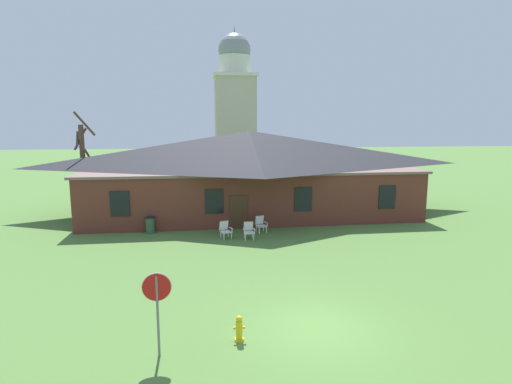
{
  "coord_description": "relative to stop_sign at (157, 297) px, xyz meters",
  "views": [
    {
      "loc": [
        -3.56,
        -11.76,
        6.34
      ],
      "look_at": [
        -0.86,
        8.0,
        3.06
      ],
      "focal_mm": 28.98,
      "sensor_mm": 36.0,
      "label": 1
    }
  ],
  "objects": [
    {
      "name": "brick_building",
      "position": [
        4.78,
        18.7,
        1.29
      ],
      "size": [
        22.81,
        10.4,
        5.88
      ],
      "color": "brown",
      "rests_on": "ground"
    },
    {
      "name": "fire_hydrant",
      "position": [
        2.27,
        0.49,
        -1.33
      ],
      "size": [
        0.36,
        0.28,
        0.79
      ],
      "color": "gold",
      "rests_on": "ground"
    },
    {
      "name": "lawn_chair_near_door",
      "position": [
        3.86,
        11.42,
        -1.21
      ],
      "size": [
        0.64,
        0.67,
        0.96
      ],
      "color": "silver",
      "rests_on": "ground"
    },
    {
      "name": "bare_tree_beside_building",
      "position": [
        -7.12,
        20.38,
        1.86
      ],
      "size": [
        1.65,
        1.66,
        7.25
      ],
      "color": "brown",
      "rests_on": "ground"
    },
    {
      "name": "trash_bin",
      "position": [
        -1.75,
        13.4,
        -1.21
      ],
      "size": [
        0.56,
        0.56,
        0.98
      ],
      "color": "#335638",
      "rests_on": "ground"
    },
    {
      "name": "lawn_chair_by_porch",
      "position": [
        2.56,
        11.76,
        -1.21
      ],
      "size": [
        0.77,
        0.82,
        0.96
      ],
      "color": "silver",
      "rests_on": "ground"
    },
    {
      "name": "ground_plane",
      "position": [
        4.78,
        0.93,
        -1.71
      ],
      "size": [
        200.0,
        200.0,
        0.0
      ],
      "primitive_type": "plane",
      "color": "#517A38"
    },
    {
      "name": "lawn_chair_left_end",
      "position": [
        4.74,
        12.84,
        -1.21
      ],
      "size": [
        0.73,
        0.78,
        0.96
      ],
      "color": "white",
      "rests_on": "ground"
    },
    {
      "name": "stop_sign",
      "position": [
        0.0,
        0.0,
        0.0
      ],
      "size": [
        0.81,
        0.07,
        2.4
      ],
      "color": "slate",
      "rests_on": "ground"
    },
    {
      "name": "dome_tower",
      "position": [
        5.65,
        40.55,
        6.47
      ],
      "size": [
        5.18,
        5.18,
        17.99
      ],
      "color": "#BCB29E",
      "rests_on": "ground"
    }
  ]
}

